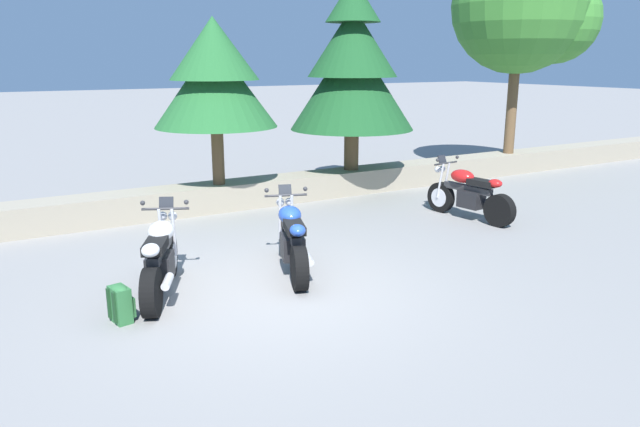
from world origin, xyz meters
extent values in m
plane|color=gray|center=(0.00, 0.00, 0.00)|extent=(120.00, 120.00, 0.00)
cube|color=gray|center=(0.00, 4.80, 0.28)|extent=(36.00, 0.80, 0.55)
cylinder|color=black|center=(-1.06, 1.31, 0.31)|extent=(0.39, 0.62, 0.62)
cylinder|color=black|center=(-1.67, 0.01, 0.31)|extent=(0.43, 0.64, 0.62)
cylinder|color=silver|center=(-1.06, 1.31, 0.31)|extent=(0.31, 0.42, 0.38)
cube|color=black|center=(-1.39, 0.62, 0.41)|extent=(0.49, 0.57, 0.34)
cube|color=#2D2D30|center=(-1.35, 0.71, 0.61)|extent=(0.59, 1.06, 0.12)
ellipsoid|color=white|center=(-1.28, 0.84, 0.83)|extent=(0.53, 0.61, 0.26)
cube|color=black|center=(-1.49, 0.41, 0.77)|extent=(0.47, 0.62, 0.12)
ellipsoid|color=white|center=(-1.61, 0.14, 0.81)|extent=(0.32, 0.35, 0.16)
cylinder|color=#2D2D30|center=(-1.10, 1.24, 1.03)|extent=(0.61, 0.31, 0.04)
sphere|color=silver|center=(-1.10, 1.40, 0.89)|extent=(0.13, 0.13, 0.13)
sphere|color=silver|center=(-0.97, 1.34, 0.89)|extent=(0.13, 0.13, 0.13)
cube|color=#26282D|center=(-1.06, 1.33, 1.09)|extent=(0.22, 0.17, 0.18)
cylinder|color=silver|center=(-1.43, 0.16, 0.36)|extent=(0.26, 0.39, 0.11)
cylinder|color=silver|center=(-1.16, 1.32, 0.67)|extent=(0.11, 0.17, 0.73)
cylinder|color=silver|center=(-1.00, 1.24, 0.67)|extent=(0.11, 0.17, 0.73)
sphere|color=#2D2D30|center=(-1.39, 1.33, 1.13)|extent=(0.07, 0.07, 0.07)
sphere|color=#2D2D30|center=(-0.84, 1.08, 1.13)|extent=(0.07, 0.07, 0.07)
cylinder|color=black|center=(0.79, 1.24, 0.31)|extent=(0.34, 0.63, 0.62)
cylinder|color=black|center=(0.31, -0.12, 0.31)|extent=(0.38, 0.64, 0.62)
cylinder|color=silver|center=(0.79, 1.24, 0.31)|extent=(0.28, 0.42, 0.38)
cube|color=black|center=(0.53, 0.51, 0.41)|extent=(0.46, 0.56, 0.34)
cube|color=#2D2D30|center=(0.57, 0.61, 0.61)|extent=(0.50, 1.08, 0.12)
ellipsoid|color=#2347A8|center=(0.62, 0.75, 0.83)|extent=(0.49, 0.60, 0.26)
cube|color=black|center=(0.46, 0.30, 0.77)|extent=(0.43, 0.61, 0.12)
ellipsoid|color=#2347A8|center=(0.36, 0.02, 0.81)|extent=(0.30, 0.34, 0.16)
cylinder|color=#2D2D30|center=(0.76, 1.17, 1.03)|extent=(0.63, 0.25, 0.04)
sphere|color=silver|center=(0.75, 1.32, 0.89)|extent=(0.13, 0.13, 0.13)
sphere|color=silver|center=(0.88, 1.27, 0.89)|extent=(0.13, 0.13, 0.13)
cube|color=#26282D|center=(0.80, 1.26, 1.09)|extent=(0.22, 0.16, 0.18)
cylinder|color=silver|center=(0.54, 0.06, 0.36)|extent=(0.23, 0.39, 0.11)
cylinder|color=silver|center=(0.69, 1.23, 0.67)|extent=(0.10, 0.17, 0.73)
cylinder|color=silver|center=(0.86, 1.17, 0.67)|extent=(0.10, 0.17, 0.73)
sphere|color=#2D2D30|center=(0.47, 1.23, 1.13)|extent=(0.07, 0.07, 0.07)
sphere|color=#2D2D30|center=(1.03, 1.03, 1.13)|extent=(0.07, 0.07, 0.07)
cylinder|color=black|center=(4.91, 2.27, 0.31)|extent=(0.22, 0.63, 0.62)
cylinder|color=black|center=(5.11, 0.85, 0.31)|extent=(0.26, 0.64, 0.62)
cylinder|color=silver|center=(4.91, 2.27, 0.31)|extent=(0.21, 0.40, 0.38)
cube|color=black|center=(5.01, 1.51, 0.41)|extent=(0.38, 0.52, 0.34)
cube|color=#2D2D30|center=(5.00, 1.61, 0.61)|extent=(0.29, 1.11, 0.12)
ellipsoid|color=red|center=(4.98, 1.76, 0.83)|extent=(0.41, 0.56, 0.26)
cube|color=black|center=(5.05, 1.28, 0.77)|extent=(0.33, 0.59, 0.12)
ellipsoid|color=red|center=(5.09, 0.98, 0.81)|extent=(0.26, 0.31, 0.16)
cylinder|color=#2D2D30|center=(4.92, 2.19, 1.03)|extent=(0.66, 0.13, 0.04)
sphere|color=silver|center=(4.83, 2.32, 0.89)|extent=(0.13, 0.13, 0.13)
sphere|color=silver|center=(4.97, 2.34, 0.89)|extent=(0.13, 0.13, 0.13)
cube|color=#26282D|center=(4.91, 2.29, 1.09)|extent=(0.21, 0.12, 0.18)
cylinder|color=silver|center=(5.23, 1.10, 0.36)|extent=(0.16, 0.39, 0.11)
cylinder|color=silver|center=(4.83, 2.22, 0.67)|extent=(0.07, 0.17, 0.73)
cylinder|color=silver|center=(5.00, 2.24, 0.67)|extent=(0.07, 0.17, 0.73)
sphere|color=#2D2D30|center=(4.63, 2.11, 1.13)|extent=(0.07, 0.07, 0.07)
sphere|color=#2D2D30|center=(5.22, 2.19, 1.13)|extent=(0.07, 0.07, 0.07)
cube|color=#2D6B38|center=(-2.04, 0.05, 0.22)|extent=(0.23, 0.33, 0.44)
cube|color=#2D6B38|center=(-1.93, 0.07, 0.18)|extent=(0.10, 0.25, 0.24)
ellipsoid|color=#2D6B38|center=(-2.04, 0.05, 0.43)|extent=(0.22, 0.31, 0.08)
cube|color=#193A1E|center=(-2.16, 0.11, 0.24)|extent=(0.04, 0.05, 0.37)
cube|color=#193A1E|center=(-2.13, -0.06, 0.24)|extent=(0.04, 0.05, 0.37)
cylinder|color=brown|center=(1.01, 4.73, 1.34)|extent=(0.25, 0.25, 1.59)
cone|color=#23602D|center=(1.01, 4.73, 2.59)|extent=(2.48, 2.48, 1.70)
cone|color=#23602D|center=(1.01, 4.73, 3.29)|extent=(1.78, 1.78, 1.22)
cylinder|color=brown|center=(4.33, 4.81, 1.18)|extent=(0.34, 0.34, 1.27)
cone|color=#194C23|center=(4.33, 4.81, 2.58)|extent=(2.84, 2.84, 2.16)
cone|color=#194C23|center=(4.33, 4.81, 3.47)|extent=(2.04, 2.04, 1.56)
cone|color=#194C23|center=(4.33, 4.81, 4.35)|extent=(1.25, 1.25, 0.95)
cylinder|color=brown|center=(9.51, 4.77, 1.84)|extent=(0.28, 0.28, 2.57)
sphere|color=#387A2D|center=(9.51, 4.77, 4.45)|extent=(3.53, 3.53, 3.53)
sphere|color=#387A2D|center=(10.31, 4.24, 4.10)|extent=(2.30, 2.30, 2.30)
camera|label=1|loc=(-3.32, -6.95, 3.07)|focal=33.70mm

